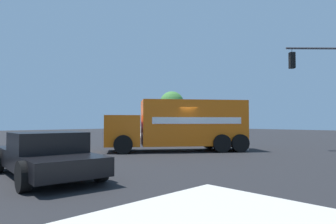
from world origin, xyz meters
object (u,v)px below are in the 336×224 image
shade_tree_near (172,104)px  pedestrian_near_corner (176,126)px  delivery_truck (181,125)px  pickup_black (46,153)px

shade_tree_near → pedestrian_near_corner: bearing=50.9°
pedestrian_near_corner → shade_tree_near: shade_tree_near is taller
pedestrian_near_corner → shade_tree_near: bearing=-129.1°
delivery_truck → pickup_black: bearing=16.1°
pedestrian_near_corner → shade_tree_near: size_ratio=0.32×
pickup_black → delivery_truck: bearing=-163.9°
pickup_black → pedestrian_near_corner: (-20.20, -13.82, 0.44)m
pedestrian_near_corner → shade_tree_near: (-3.12, -3.84, 2.88)m
delivery_truck → shade_tree_near: (-14.50, -15.11, 2.53)m
delivery_truck → shade_tree_near: bearing=-133.8°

